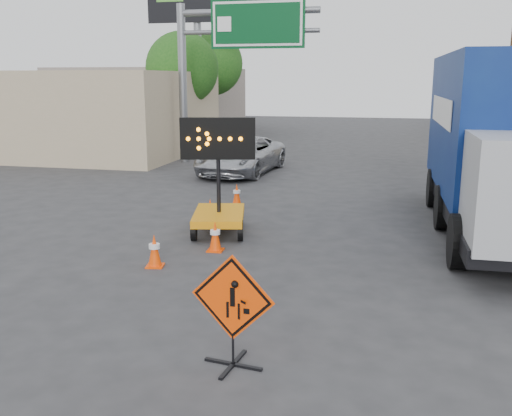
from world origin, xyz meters
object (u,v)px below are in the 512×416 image
(arrow_board, at_px, (219,208))
(pickup_truck, at_px, (241,155))
(box_truck, at_px, (503,154))
(construction_sign, at_px, (233,308))

(arrow_board, relative_size, pickup_truck, 0.54)
(arrow_board, distance_m, box_truck, 6.91)
(pickup_truck, bearing_deg, box_truck, -35.24)
(pickup_truck, bearing_deg, arrow_board, -73.21)
(construction_sign, bearing_deg, box_truck, 68.38)
(box_truck, bearing_deg, arrow_board, -167.13)
(construction_sign, relative_size, arrow_board, 0.54)
(box_truck, bearing_deg, construction_sign, -120.62)
(arrow_board, bearing_deg, pickup_truck, 88.17)
(arrow_board, bearing_deg, box_truck, 0.79)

